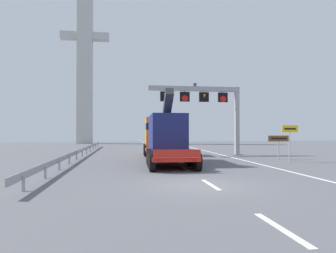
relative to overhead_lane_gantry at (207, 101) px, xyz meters
name	(u,v)px	position (x,y,z in m)	size (l,w,h in m)	color
ground	(201,185)	(-4.59, -15.47, -5.28)	(112.00, 112.00, 0.00)	#5B5B60
lane_markings	(151,148)	(-4.15, 14.49, -5.27)	(0.20, 74.52, 0.01)	silver
edge_line_right	(236,158)	(1.61, -3.47, -5.27)	(0.20, 63.00, 0.01)	silver
overhead_lane_gantry	(207,101)	(0.00, 0.00, 0.00)	(9.21, 0.90, 6.98)	#9EA0A5
heavy_haul_truck_red	(163,136)	(-4.75, -3.57, -3.29)	(3.37, 14.12, 5.30)	red
exit_sign_yellow	(290,135)	(4.52, -6.98, -3.21)	(1.29, 0.15, 2.79)	#9EA0A5
tourist_info_sign_brown	(279,141)	(4.75, -4.90, -3.73)	(1.85, 0.15, 1.98)	#9EA0A5
guardrail_left	(82,151)	(-11.85, 0.36, -4.72)	(0.13, 35.65, 0.76)	#999EA3
bridge_pylon_distant	(85,55)	(-15.50, 30.55, 11.62)	(9.00, 2.00, 33.02)	#B7B7B2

